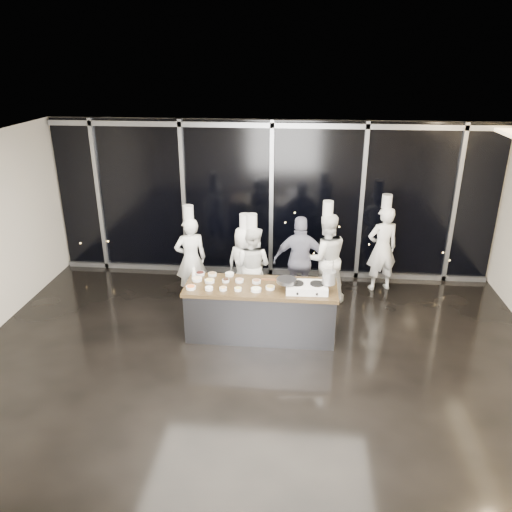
{
  "coord_description": "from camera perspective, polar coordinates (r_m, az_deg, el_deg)",
  "views": [
    {
      "loc": [
        0.6,
        -6.33,
        4.4
      ],
      "look_at": [
        -0.11,
        1.2,
        1.29
      ],
      "focal_mm": 35.0,
      "sensor_mm": 36.0,
      "label": 1
    }
  ],
  "objects": [
    {
      "name": "ground",
      "position": [
        7.74,
        -0.04,
        -12.35
      ],
      "size": [
        9.0,
        9.0,
        0.0
      ],
      "primitive_type": "plane",
      "color": "black",
      "rests_on": "ground"
    },
    {
      "name": "room_shell",
      "position": [
        6.7,
        1.46,
        3.56
      ],
      "size": [
        9.02,
        7.02,
        3.21
      ],
      "color": "beige",
      "rests_on": "ground"
    },
    {
      "name": "window_wall",
      "position": [
        10.18,
        1.78,
        6.33
      ],
      "size": [
        8.9,
        0.11,
        3.2
      ],
      "color": "black",
      "rests_on": "ground"
    },
    {
      "name": "demo_counter",
      "position": [
        8.26,
        0.55,
        -6.22
      ],
      "size": [
        2.46,
        0.86,
        0.9
      ],
      "color": "#38393D",
      "rests_on": "ground"
    },
    {
      "name": "stove",
      "position": [
        7.9,
        5.81,
        -3.58
      ],
      "size": [
        0.66,
        0.44,
        0.14
      ],
      "rotation": [
        0.0,
        0.0,
        0.04
      ],
      "color": "silver",
      "rests_on": "demo_counter"
    },
    {
      "name": "frying_pan",
      "position": [
        7.86,
        3.44,
        -2.81
      ],
      "size": [
        0.56,
        0.33,
        0.05
      ],
      "rotation": [
        0.0,
        0.0,
        0.04
      ],
      "color": "slate",
      "rests_on": "stove"
    },
    {
      "name": "stock_pot",
      "position": [
        7.85,
        8.34,
        -2.44
      ],
      "size": [
        0.22,
        0.22,
        0.21
      ],
      "primitive_type": "cylinder",
      "rotation": [
        0.0,
        0.0,
        0.04
      ],
      "color": "#B8B8BA",
      "rests_on": "stove"
    },
    {
      "name": "prep_bowls",
      "position": [
        8.15,
        -3.67,
        -2.98
      ],
      "size": [
        1.41,
        0.72,
        0.05
      ],
      "color": "silver",
      "rests_on": "demo_counter"
    },
    {
      "name": "squeeze_bottle",
      "position": [
        8.36,
        -7.14,
        -1.83
      ],
      "size": [
        0.06,
        0.06,
        0.22
      ],
      "color": "silver",
      "rests_on": "demo_counter"
    },
    {
      "name": "chef_far_left",
      "position": [
        9.36,
        -7.46,
        -0.25
      ],
      "size": [
        0.7,
        0.59,
        1.86
      ],
      "rotation": [
        0.0,
        0.0,
        3.54
      ],
      "color": "white",
      "rests_on": "ground"
    },
    {
      "name": "chef_left",
      "position": [
        9.2,
        -1.25,
        -0.95
      ],
      "size": [
        0.86,
        0.71,
        1.73
      ],
      "rotation": [
        0.0,
        0.0,
        2.78
      ],
      "color": "white",
      "rests_on": "ground"
    },
    {
      "name": "chef_center",
      "position": [
        9.11,
        -0.47,
        -1.1
      ],
      "size": [
        0.88,
        0.78,
        1.76
      ],
      "rotation": [
        0.0,
        0.0,
        2.83
      ],
      "color": "white",
      "rests_on": "ground"
    },
    {
      "name": "guest",
      "position": [
        9.16,
        5.11,
        -0.58
      ],
      "size": [
        1.0,
        0.42,
        1.7
      ],
      "rotation": [
        0.0,
        0.0,
        3.15
      ],
      "color": "#15153A",
      "rests_on": "ground"
    },
    {
      "name": "chef_right",
      "position": [
        9.32,
        7.92,
        -0.16
      ],
      "size": [
        0.96,
        0.83,
        1.95
      ],
      "rotation": [
        0.0,
        0.0,
        3.38
      ],
      "color": "white",
      "rests_on": "ground"
    },
    {
      "name": "chef_side",
      "position": [
        9.98,
        14.22,
        0.93
      ],
      "size": [
        0.72,
        0.58,
        1.94
      ],
      "rotation": [
        0.0,
        0.0,
        3.45
      ],
      "color": "white",
      "rests_on": "ground"
    }
  ]
}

